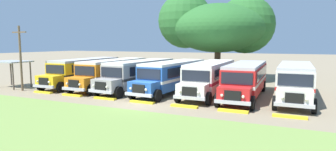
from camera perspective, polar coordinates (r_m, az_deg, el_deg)
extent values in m
plane|color=#84755B|center=(21.44, -5.53, -5.65)|extent=(220.00, 220.00, 0.00)
cube|color=olive|center=(16.08, -17.93, -10.11)|extent=(80.00, 9.57, 0.01)
cube|color=yellow|center=(32.28, -16.15, 1.03)|extent=(2.76, 9.27, 2.10)
cube|color=black|center=(32.30, -16.14, 0.74)|extent=(2.79, 9.29, 0.24)
cube|color=black|center=(31.70, -14.05, 1.90)|extent=(0.27, 8.00, 0.80)
cube|color=black|center=(33.28, -17.56, 2.01)|extent=(0.27, 8.00, 0.80)
cube|color=#B2B2B7|center=(32.20, -16.22, 3.09)|extent=(2.68, 9.16, 0.22)
cube|color=yellow|center=(28.44, -22.83, -1.01)|extent=(2.24, 1.46, 1.05)
cube|color=black|center=(27.93, -23.91, -1.14)|extent=(1.10, 0.13, 0.70)
cube|color=#B7B7BC|center=(27.96, -23.93, -2.02)|extent=(2.40, 0.27, 0.24)
cube|color=black|center=(28.80, -21.97, 1.17)|extent=(2.20, 0.12, 0.84)
cube|color=black|center=(35.98, -11.53, 1.54)|extent=(0.90, 0.09, 1.30)
sphere|color=#EAE5C6|center=(27.39, -22.98, -1.24)|extent=(0.20, 0.20, 0.20)
sphere|color=#EAE5C6|center=(28.41, -24.96, -1.07)|extent=(0.20, 0.20, 0.20)
cylinder|color=black|center=(27.74, -20.90, -2.20)|extent=(0.31, 1.01, 1.00)
cylinder|color=black|center=(29.44, -24.28, -1.87)|extent=(0.31, 1.01, 1.00)
cylinder|color=black|center=(34.08, -11.36, -0.33)|extent=(0.31, 1.01, 1.00)
cylinder|color=black|center=(35.47, -14.57, -0.15)|extent=(0.31, 1.01, 1.00)
cube|color=orange|center=(30.00, -10.78, 0.77)|extent=(2.52, 9.21, 2.10)
cube|color=white|center=(30.02, -10.78, 0.45)|extent=(2.55, 9.23, 0.24)
cube|color=black|center=(29.50, -8.45, 1.69)|extent=(0.06, 8.00, 0.80)
cube|color=black|center=(30.94, -12.41, 1.84)|extent=(0.06, 8.00, 0.80)
cube|color=beige|center=(29.91, -10.83, 2.98)|extent=(2.44, 9.11, 0.22)
cube|color=orange|center=(25.94, -17.49, -1.49)|extent=(2.20, 1.41, 1.05)
cube|color=black|center=(25.39, -18.60, -1.64)|extent=(1.10, 0.10, 0.70)
cube|color=#B7B7BC|center=(25.43, -18.62, -2.61)|extent=(2.40, 0.21, 0.24)
cube|color=black|center=(26.32, -16.60, 0.90)|extent=(2.20, 0.07, 0.84)
cube|color=white|center=(33.88, -6.30, 1.33)|extent=(0.90, 0.06, 1.30)
sphere|color=#EAE5C6|center=(24.89, -17.49, -1.76)|extent=(0.20, 0.20, 0.20)
sphere|color=#EAE5C6|center=(25.84, -19.81, -1.55)|extent=(0.20, 0.20, 0.20)
cylinder|color=black|center=(25.31, -15.26, -2.81)|extent=(0.28, 1.00, 1.00)
cylinder|color=black|center=(26.89, -19.22, -2.40)|extent=(0.28, 1.00, 1.00)
cylinder|color=black|center=(31.99, -5.90, -0.68)|extent=(0.28, 1.00, 1.00)
cylinder|color=black|center=(33.25, -9.48, -0.46)|extent=(0.28, 1.00, 1.00)
cube|color=#9E9993|center=(28.20, -5.40, 0.49)|extent=(3.09, 9.34, 2.10)
cube|color=#282828|center=(28.22, -5.40, 0.15)|extent=(3.12, 9.36, 0.24)
cube|color=black|center=(27.73, -2.88, 1.45)|extent=(0.56, 7.99, 0.80)
cube|color=black|center=(29.11, -7.17, 1.65)|extent=(0.56, 7.99, 0.80)
cube|color=beige|center=(28.10, -5.43, 2.84)|extent=(3.00, 9.24, 0.22)
cube|color=#9E9993|center=(24.06, -12.37, -1.95)|extent=(2.29, 1.54, 1.05)
cube|color=black|center=(23.51, -13.54, -2.12)|extent=(1.10, 0.17, 0.70)
cube|color=#B7B7BC|center=(23.54, -13.58, -3.16)|extent=(2.41, 0.35, 0.24)
cube|color=black|center=(24.44, -11.41, 0.63)|extent=(2.20, 0.20, 0.84)
cube|color=#282828|center=(32.14, -0.85, 1.08)|extent=(0.90, 0.12, 1.30)
sphere|color=#EAE5C6|center=(23.01, -12.32, -2.27)|extent=(0.20, 0.20, 0.20)
sphere|color=#EAE5C6|center=(23.94, -14.87, -2.00)|extent=(0.20, 0.20, 0.20)
cylinder|color=black|center=(23.47, -9.94, -3.41)|extent=(0.34, 1.02, 1.00)
cylinder|color=black|center=(25.00, -14.29, -2.90)|extent=(0.34, 1.02, 1.00)
cylinder|color=black|center=(30.27, -0.34, -1.06)|extent=(0.34, 1.02, 1.00)
cylinder|color=black|center=(31.47, -4.19, -0.79)|extent=(0.34, 1.02, 1.00)
cube|color=#23519E|center=(26.65, 1.34, 0.16)|extent=(3.14, 9.35, 2.10)
cube|color=silver|center=(26.67, 1.34, -0.20)|extent=(3.17, 9.37, 0.24)
cube|color=black|center=(26.32, 4.10, 1.16)|extent=(0.60, 7.98, 0.80)
cube|color=black|center=(27.46, -0.73, 1.40)|extent=(0.60, 7.98, 0.80)
cube|color=silver|center=(26.54, 1.34, 2.65)|extent=(3.05, 9.25, 0.22)
cube|color=#23519E|center=(22.17, -4.92, -2.54)|extent=(2.29, 1.55, 1.05)
cube|color=black|center=(21.56, -6.00, -2.74)|extent=(1.10, 0.18, 0.70)
cube|color=#B7B7BC|center=(21.61, -6.05, -3.88)|extent=(2.41, 0.37, 0.24)
cube|color=black|center=(22.59, -4.01, 0.26)|extent=(2.20, 0.21, 0.84)
cube|color=silver|center=(30.82, 5.25, 0.82)|extent=(0.90, 0.12, 1.30)
sphere|color=#EAE5C6|center=(21.14, -4.51, -2.92)|extent=(0.20, 0.20, 0.20)
sphere|color=#EAE5C6|center=(21.92, -7.59, -2.61)|extent=(0.20, 0.20, 0.20)
cylinder|color=black|center=(21.72, -2.11, -4.12)|extent=(0.35, 1.02, 1.00)
cylinder|color=black|center=(23.02, -7.27, -3.56)|extent=(0.35, 1.02, 1.00)
cylinder|color=black|center=(28.99, 6.15, -1.44)|extent=(0.35, 1.02, 1.00)
cylinder|color=black|center=(29.97, 1.90, -1.14)|extent=(0.35, 1.02, 1.00)
cube|color=silver|center=(25.93, 8.74, -0.09)|extent=(2.64, 9.24, 2.10)
cube|color=maroon|center=(25.95, 8.73, -0.46)|extent=(2.67, 9.26, 0.24)
cube|color=black|center=(25.87, 11.65, 0.95)|extent=(0.16, 8.00, 0.80)
cube|color=black|center=(26.51, 6.27, 1.18)|extent=(0.16, 8.00, 0.80)
cube|color=silver|center=(25.82, 8.78, 2.46)|extent=(2.56, 9.14, 0.22)
cube|color=silver|center=(20.97, 4.99, -3.07)|extent=(2.22, 1.43, 1.05)
cube|color=black|center=(20.27, 4.32, -3.33)|extent=(1.10, 0.12, 0.70)
cube|color=#B7B7BC|center=(20.31, 4.27, -4.54)|extent=(2.40, 0.24, 0.24)
cube|color=black|center=(21.45, 5.59, -0.09)|extent=(2.20, 0.09, 0.84)
cube|color=maroon|center=(30.40, 10.97, 0.64)|extent=(0.90, 0.07, 1.30)
sphere|color=#EAE5C6|center=(20.01, 6.17, -3.48)|extent=(0.20, 0.20, 0.20)
sphere|color=#EAE5C6|center=(20.46, 2.42, -3.22)|extent=(0.20, 0.20, 0.20)
cylinder|color=black|center=(20.81, 8.20, -4.65)|extent=(0.29, 1.00, 1.00)
cylinder|color=black|center=(21.56, 2.03, -4.20)|extent=(0.29, 1.00, 1.00)
cylinder|color=black|center=(28.70, 12.56, -1.64)|extent=(0.29, 1.00, 1.00)
cylinder|color=black|center=(29.24, 7.94, -1.40)|extent=(0.29, 1.00, 1.00)
cube|color=red|center=(24.98, 15.56, -0.51)|extent=(2.62, 9.23, 2.10)
cube|color=white|center=(25.00, 15.55, -0.89)|extent=(2.65, 9.25, 0.24)
cube|color=black|center=(25.08, 18.56, 0.56)|extent=(0.14, 8.00, 0.80)
cube|color=black|center=(25.43, 12.86, 0.82)|extent=(0.14, 8.00, 0.80)
cube|color=#B2B2B7|center=(24.87, 15.64, 2.14)|extent=(2.54, 9.13, 0.22)
cube|color=red|center=(19.88, 13.33, -3.76)|extent=(2.22, 1.43, 1.05)
cube|color=black|center=(19.16, 12.93, -4.06)|extent=(1.10, 0.11, 0.70)
cube|color=#B7B7BC|center=(19.21, 12.88, -5.34)|extent=(2.40, 0.23, 0.24)
cube|color=black|center=(20.38, 13.75, -0.60)|extent=(2.20, 0.09, 0.84)
cube|color=white|center=(29.55, 16.83, 0.31)|extent=(0.90, 0.07, 1.30)
sphere|color=#EAE5C6|center=(19.00, 14.98, -4.21)|extent=(0.20, 0.20, 0.20)
sphere|color=#EAE5C6|center=(19.25, 10.85, -3.96)|extent=(0.20, 0.20, 0.20)
cylinder|color=black|center=(19.91, 16.76, -5.39)|extent=(0.29, 1.00, 1.00)
cylinder|color=black|center=(20.32, 10.00, -4.96)|extent=(0.29, 1.00, 1.00)
cylinder|color=black|center=(27.95, 18.81, -2.06)|extent=(0.29, 1.00, 1.00)
cylinder|color=black|center=(28.24, 13.95, -1.81)|extent=(0.29, 1.00, 1.00)
cube|color=silver|center=(25.43, 24.34, -0.74)|extent=(2.51, 9.20, 2.10)
cube|color=red|center=(25.45, 24.32, -1.11)|extent=(2.54, 9.22, 0.24)
cube|color=black|center=(25.70, 27.22, 0.31)|extent=(0.05, 8.00, 0.80)
cube|color=black|center=(25.70, 21.56, 0.58)|extent=(0.05, 8.00, 0.80)
cube|color=#B2B2B7|center=(25.31, 24.46, 1.87)|extent=(2.43, 9.10, 0.22)
cube|color=silver|center=(20.26, 24.22, -3.98)|extent=(2.20, 1.40, 1.05)
cube|color=black|center=(19.52, 24.22, -4.28)|extent=(1.10, 0.10, 0.70)
cube|color=#B7B7BC|center=(19.57, 24.16, -5.54)|extent=(2.40, 0.20, 0.24)
cube|color=black|center=(20.77, 24.37, -0.87)|extent=(2.20, 0.06, 0.84)
cube|color=red|center=(30.03, 24.35, 0.10)|extent=(0.90, 0.06, 1.30)
sphere|color=#EAE5C6|center=(19.49, 26.28, -4.40)|extent=(0.20, 0.20, 0.20)
sphere|color=#EAE5C6|center=(19.48, 22.15, -4.21)|extent=(0.20, 0.20, 0.20)
cylinder|color=black|center=(20.49, 27.52, -5.52)|extent=(0.28, 1.00, 1.00)
cylinder|color=black|center=(20.48, 20.79, -5.21)|extent=(0.28, 1.00, 1.00)
cylinder|color=black|center=(28.56, 26.66, -2.23)|extent=(0.28, 1.00, 1.00)
cylinder|color=black|center=(28.56, 21.85, -2.00)|extent=(0.28, 1.00, 1.00)
cube|color=yellow|center=(28.09, -23.98, -3.11)|extent=(2.00, 0.36, 0.15)
cube|color=yellow|center=(25.64, -18.83, -3.78)|extent=(2.00, 0.36, 0.15)
cube|color=yellow|center=(23.44, -12.66, -4.54)|extent=(2.00, 0.36, 0.15)
cube|color=yellow|center=(21.57, -5.30, -5.37)|extent=(2.00, 0.36, 0.15)
cube|color=yellow|center=(20.12, 3.31, -6.22)|extent=(2.00, 0.36, 0.15)
cube|color=yellow|center=(19.19, 13.03, -7.02)|extent=(2.00, 0.36, 0.15)
cube|color=yellow|center=(18.85, 23.44, -7.65)|extent=(2.00, 0.36, 0.15)
cylinder|color=brown|center=(36.03, 9.98, 2.55)|extent=(0.77, 0.77, 4.11)
ellipsoid|color=#286028|center=(35.99, 10.12, 9.40)|extent=(11.68, 12.08, 5.99)
sphere|color=#286028|center=(36.67, 15.44, 9.89)|extent=(7.09, 7.09, 7.09)
sphere|color=#286028|center=(36.08, 3.58, 11.00)|extent=(6.89, 6.89, 6.89)
sphere|color=#286028|center=(38.86, 11.21, 8.84)|extent=(5.61, 5.61, 5.61)
cylinder|color=brown|center=(30.03, -27.70, 3.05)|extent=(0.20, 0.20, 6.14)
cube|color=brown|center=(30.01, -27.95, 7.76)|extent=(1.80, 0.12, 0.12)
cylinder|color=brown|center=(31.14, -28.90, -0.19)|extent=(0.14, 0.14, 2.60)
cylinder|color=brown|center=(32.36, -26.07, 0.19)|extent=(0.14, 0.14, 2.60)
cylinder|color=brown|center=(34.72, -29.22, 0.41)|extent=(0.14, 0.14, 2.60)
cube|color=#9EA3A8|center=(32.82, -29.20, 2.48)|extent=(3.60, 2.60, 0.12)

